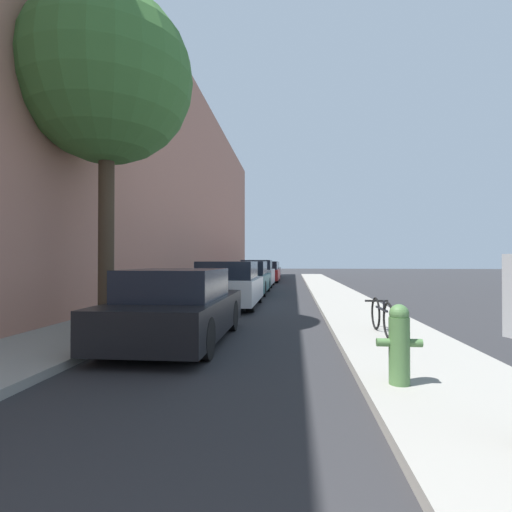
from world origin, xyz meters
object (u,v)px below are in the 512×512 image
Objects in this scene: parked_car_black at (178,308)px; bicycle at (382,316)px; parked_car_white at (229,285)px; street_tree_near at (107,79)px; parked_car_grey at (269,270)px; parked_car_teal at (248,278)px; parked_car_silver at (257,274)px; parked_car_red at (266,272)px; fire_hydrant at (399,343)px.

bicycle is (3.68, 0.54, -0.18)m from parked_car_black.
parked_car_white is 6.73m from street_tree_near.
street_tree_near reaches higher than parked_car_grey.
parked_car_silver is (-0.06, 5.11, 0.03)m from parked_car_teal.
fire_hydrant is at bearing -82.44° from parked_car_red.
parked_car_red is at bearing 97.56° from fire_hydrant.
parked_car_black is at bearing -90.13° from parked_car_white.
street_tree_near is (-1.92, -4.46, 4.67)m from parked_car_white.
bicycle is at bearing -70.22° from parked_car_teal.
parked_car_grey is (-0.06, 21.52, -0.02)m from parked_car_white.
parked_car_grey is at bearing 90.34° from parked_car_teal.
parked_car_grey is at bearing 90.18° from parked_car_silver.
parked_car_silver is 5.07m from parked_car_red.
street_tree_near is 4.58× the size of bicycle.
parked_car_silver reaches higher than parked_car_white.
parked_car_red is 23.57m from fire_hydrant.
parked_car_white reaches higher than fire_hydrant.
parked_car_white is 6.26m from bicycle.
street_tree_near is 7.93m from fire_hydrant.
parked_car_white is at bearing -90.39° from parked_car_red.
parked_car_white is 5.03m from parked_car_teal.
street_tree_near is at bearing -94.10° from parked_car_grey.
parked_car_red is at bearing 84.14° from street_tree_near.
parked_car_silver is 11.38m from parked_car_grey.
parked_car_teal is at bearing 89.54° from parked_car_white.
parked_car_black reaches higher than bicycle.
parked_car_black is 5.61m from parked_car_white.
parked_car_teal is 5.12m from parked_car_silver.
parked_car_white is 4.78× the size of fire_hydrant.
parked_car_red is (0.06, 10.19, -0.01)m from parked_car_teal.
parked_car_teal is 1.00× the size of parked_car_red.
street_tree_near is 7.46m from bicycle.
bicycle is (5.59, -0.61, -4.91)m from street_tree_near.
parked_car_silver reaches higher than fire_hydrant.
parked_car_silver is 18.58m from fire_hydrant.
street_tree_near is at bearing -97.40° from parked_car_silver.
parked_car_silver is 0.84× the size of parked_car_grey.
parked_car_silver is at bearing 82.60° from street_tree_near.
fire_hydrant is at bearing -38.29° from parked_car_black.
parked_car_white is 21.52m from parked_car_grey.
parked_car_white is at bearing 123.92° from bicycle.
fire_hydrant is at bearing -76.49° from parked_car_teal.
fire_hydrant is (3.17, -13.18, -0.11)m from parked_car_teal.
parked_car_silver is 0.84× the size of parked_car_red.
parked_car_red is 20.59m from bicycle.
parked_car_silver is at bearing 90.03° from parked_car_black.
parked_car_white is at bearing 111.47° from fire_hydrant.
parked_car_black reaches higher than fire_hydrant.
parked_car_white is at bearing -89.88° from parked_car_silver.
parked_car_black is at bearing -89.91° from parked_car_grey.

